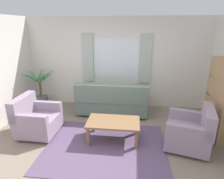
% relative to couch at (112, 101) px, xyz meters
% --- Properties ---
extents(ground_plane, '(6.24, 6.24, 0.00)m').
position_rel_couch_xyz_m(ground_plane, '(0.05, -1.54, -0.37)').
color(ground_plane, gray).
extents(wall_back, '(5.32, 0.12, 2.60)m').
position_rel_couch_xyz_m(wall_back, '(0.05, 0.72, 0.93)').
color(wall_back, silver).
rests_on(wall_back, ground_plane).
extents(window_with_curtains, '(1.98, 0.07, 1.40)m').
position_rel_couch_xyz_m(window_with_curtains, '(0.05, 0.64, 1.08)').
color(window_with_curtains, white).
extents(area_rug, '(2.42, 1.90, 0.01)m').
position_rel_couch_xyz_m(area_rug, '(0.05, -1.54, -0.36)').
color(area_rug, '#604C6B').
rests_on(area_rug, ground_plane).
extents(couch, '(1.90, 0.82, 0.92)m').
position_rel_couch_xyz_m(couch, '(0.00, 0.00, 0.00)').
color(couch, slate).
rests_on(couch, ground_plane).
extents(armchair_left, '(0.83, 0.85, 0.88)m').
position_rel_couch_xyz_m(armchair_left, '(-1.58, -1.20, -0.01)').
color(armchair_left, '#998499').
rests_on(armchair_left, ground_plane).
extents(armchair_right, '(1.00, 1.02, 0.88)m').
position_rel_couch_xyz_m(armchair_right, '(1.74, -1.33, -0.01)').
color(armchair_right, '#998499').
rests_on(armchair_right, ground_plane).
extents(coffee_table, '(1.10, 0.64, 0.44)m').
position_rel_couch_xyz_m(coffee_table, '(0.18, -1.25, 0.01)').
color(coffee_table, olive).
rests_on(coffee_table, ground_plane).
extents(potted_plant, '(1.00, 1.10, 1.24)m').
position_rel_couch_xyz_m(potted_plant, '(-2.16, 0.21, 0.18)').
color(potted_plant, '#56565B').
rests_on(potted_plant, ground_plane).
extents(bookshelf, '(0.30, 0.94, 1.72)m').
position_rel_couch_xyz_m(bookshelf, '(2.39, -0.83, 0.51)').
color(bookshelf, '#A87F56').
rests_on(bookshelf, ground_plane).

